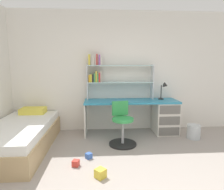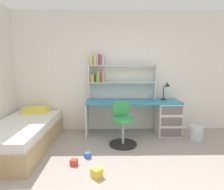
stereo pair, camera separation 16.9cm
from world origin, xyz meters
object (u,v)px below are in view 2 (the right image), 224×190
at_px(bed_platform, 22,135).
at_px(toy_block_blue_3, 88,155).
at_px(waste_bin, 196,133).
at_px(desk, 158,115).
at_px(bookshelf_hutch, 111,73).
at_px(toy_block_yellow_1, 97,173).
at_px(toy_block_red_2, 74,162).
at_px(swivel_chair, 123,128).
at_px(desk_lamp, 167,88).

xyz_separation_m(bed_platform, toy_block_blue_3, (1.23, -0.42, -0.20)).
bearing_deg(waste_bin, desk, 151.09).
height_order(bookshelf_hutch, toy_block_yellow_1, bookshelf_hutch).
distance_m(bed_platform, toy_block_blue_3, 1.32).
distance_m(toy_block_red_2, toy_block_blue_3, 0.29).
xyz_separation_m(swivel_chair, toy_block_blue_3, (-0.61, -0.54, -0.28)).
distance_m(desk_lamp, waste_bin, 1.08).
relative_size(bookshelf_hutch, toy_block_yellow_1, 11.72).
height_order(bed_platform, toy_block_red_2, bed_platform).
relative_size(desk, bookshelf_hutch, 1.38).
distance_m(toy_block_yellow_1, toy_block_red_2, 0.49).
relative_size(desk_lamp, toy_block_red_2, 4.10).
distance_m(bed_platform, toy_block_yellow_1, 1.73).
xyz_separation_m(desk, toy_block_blue_3, (-1.41, -1.12, -0.38)).
relative_size(swivel_chair, bed_platform, 0.40).
height_order(desk, toy_block_blue_3, desk).
bearing_deg(bookshelf_hutch, desk_lamp, -5.28).
height_order(bed_platform, toy_block_blue_3, bed_platform).
bearing_deg(toy_block_yellow_1, toy_block_blue_3, 108.47).
distance_m(bookshelf_hutch, toy_block_blue_3, 1.86).
bearing_deg(toy_block_blue_3, toy_block_red_2, -128.04).
height_order(desk, toy_block_red_2, desk).
relative_size(toy_block_yellow_1, toy_block_blue_3, 1.41).
height_order(desk_lamp, swivel_chair, desk_lamp).
bearing_deg(bed_platform, swivel_chair, 3.57).
xyz_separation_m(bookshelf_hutch, toy_block_blue_3, (-0.41, -1.29, -1.28)).
distance_m(desk_lamp, swivel_chair, 1.37).
distance_m(bookshelf_hutch, swivel_chair, 1.27).
distance_m(waste_bin, toy_block_blue_3, 2.24).
xyz_separation_m(desk, desk_lamp, (0.20, 0.06, 0.57)).
relative_size(desk_lamp, toy_block_blue_3, 4.34).
height_order(bookshelf_hutch, bed_platform, bookshelf_hutch).
bearing_deg(desk, bookshelf_hutch, 170.28).
distance_m(bed_platform, toy_block_red_2, 1.25).
xyz_separation_m(desk_lamp, toy_block_blue_3, (-1.61, -1.18, -0.95)).
distance_m(bookshelf_hutch, waste_bin, 2.15).
bearing_deg(waste_bin, toy_block_blue_3, -160.89).
height_order(desk, desk_lamp, desk_lamp).
xyz_separation_m(desk, swivel_chair, (-0.80, -0.58, -0.10)).
height_order(toy_block_yellow_1, toy_block_red_2, toy_block_yellow_1).
relative_size(desk, swivel_chair, 2.49).
xyz_separation_m(bed_platform, waste_bin, (3.34, 0.31, -0.10)).
distance_m(waste_bin, toy_block_red_2, 2.49).
bearing_deg(desk_lamp, toy_block_yellow_1, -129.53).
bearing_deg(desk_lamp, waste_bin, -41.90).
bearing_deg(swivel_chair, toy_block_blue_3, -138.41).
bearing_deg(desk, bed_platform, -165.33).
relative_size(waste_bin, toy_block_red_2, 3.05).
bearing_deg(bed_platform, desk_lamp, 14.82).
distance_m(desk, bed_platform, 2.74).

